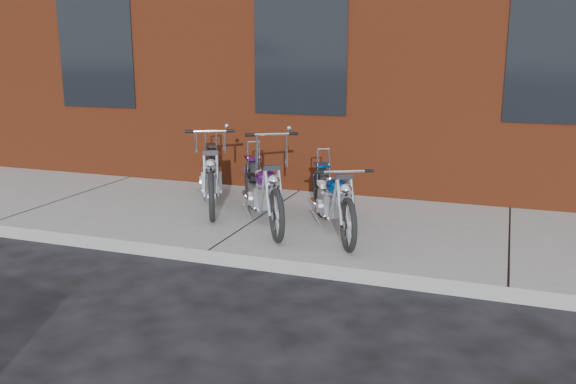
% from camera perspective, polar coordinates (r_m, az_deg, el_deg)
% --- Properties ---
extents(ground, '(120.00, 120.00, 0.00)m').
position_cam_1_polar(ground, '(6.57, -7.46, -6.70)').
color(ground, '#2A2930').
rests_on(ground, ground).
extents(sidewalk, '(22.00, 3.00, 0.15)m').
position_cam_1_polar(sidewalk, '(7.85, -2.47, -2.73)').
color(sidewalk, gray).
rests_on(sidewalk, ground).
extents(chopper_purple, '(1.24, 1.82, 1.19)m').
position_cam_1_polar(chopper_purple, '(7.39, -2.37, -0.06)').
color(chopper_purple, black).
rests_on(chopper_purple, sidewalk).
extents(chopper_blue, '(1.04, 1.84, 0.88)m').
position_cam_1_polar(chopper_blue, '(7.08, 4.23, -0.82)').
color(chopper_blue, black).
rests_on(chopper_blue, sidewalk).
extents(chopper_third, '(1.07, 2.00, 1.11)m').
position_cam_1_polar(chopper_third, '(8.31, -7.16, 1.41)').
color(chopper_third, black).
rests_on(chopper_third, sidewalk).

